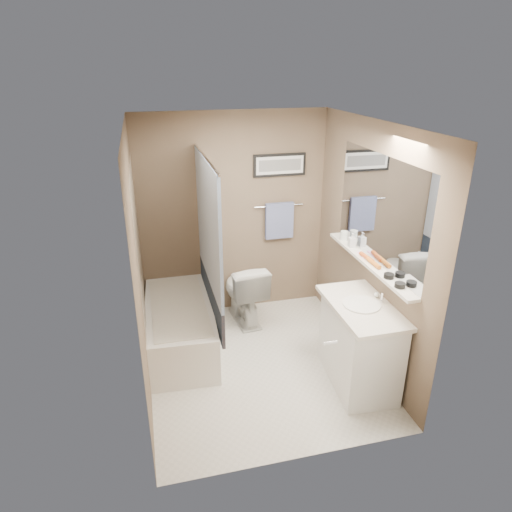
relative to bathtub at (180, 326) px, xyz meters
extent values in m
plane|color=silver|center=(0.75, -0.53, -0.25)|extent=(2.50, 2.50, 0.00)
cube|color=white|center=(0.75, -0.53, 2.13)|extent=(2.20, 2.50, 0.04)
cube|color=brown|center=(0.75, 0.70, 0.95)|extent=(2.20, 0.04, 2.40)
cube|color=brown|center=(0.75, -1.76, 0.95)|extent=(2.20, 0.04, 2.40)
cube|color=brown|center=(-0.33, -0.53, 0.95)|extent=(0.04, 2.50, 2.40)
cube|color=brown|center=(1.83, -0.53, 0.95)|extent=(0.04, 2.50, 2.40)
cube|color=tan|center=(-0.34, -0.03, 0.75)|extent=(0.02, 1.55, 2.00)
cylinder|color=silver|center=(0.35, -0.03, 1.80)|extent=(0.02, 1.55, 0.02)
cube|color=silver|center=(0.35, -0.03, 1.15)|extent=(0.03, 1.45, 1.28)
cube|color=#222E40|center=(0.35, -0.03, 0.33)|extent=(0.03, 1.45, 0.36)
cube|color=silver|center=(1.84, -0.68, 1.37)|extent=(0.02, 1.60, 1.00)
cube|color=silver|center=(1.79, -0.68, 0.85)|extent=(0.12, 1.60, 0.03)
cylinder|color=silver|center=(1.30, 0.69, 1.05)|extent=(0.60, 0.02, 0.02)
cube|color=#95A4D9|center=(1.30, 0.67, 0.87)|extent=(0.34, 0.05, 0.44)
cube|color=black|center=(1.30, 0.70, 1.53)|extent=(0.62, 0.02, 0.26)
cube|color=white|center=(1.30, 0.69, 1.53)|extent=(0.56, 0.00, 0.20)
cube|color=#595959|center=(1.30, 0.69, 1.53)|extent=(0.50, 0.00, 0.13)
cube|color=silver|center=(1.30, -1.77, 0.75)|extent=(0.80, 0.02, 2.00)
cylinder|color=silver|center=(0.97, -1.72, 0.75)|extent=(0.10, 0.02, 0.02)
cube|color=white|center=(0.00, 0.00, 0.00)|extent=(0.77, 1.53, 0.50)
cube|color=silver|center=(0.00, 0.00, 0.25)|extent=(0.56, 1.36, 0.02)
imported|color=silver|center=(0.79, 0.38, 0.13)|extent=(0.49, 0.78, 0.76)
cube|color=white|center=(1.60, -1.01, 0.15)|extent=(0.57, 0.93, 0.80)
cube|color=silver|center=(1.59, -1.01, 0.57)|extent=(0.54, 0.96, 0.04)
cylinder|color=white|center=(1.58, -1.01, 0.60)|extent=(0.34, 0.34, 0.01)
cylinder|color=silver|center=(1.78, -1.01, 0.64)|extent=(0.02, 0.02, 0.10)
sphere|color=white|center=(1.78, -0.91, 0.62)|extent=(0.05, 0.05, 0.05)
cylinder|color=black|center=(1.79, -1.25, 0.89)|extent=(0.09, 0.09, 0.04)
cylinder|color=black|center=(1.79, -1.06, 0.89)|extent=(0.09, 0.09, 0.04)
cylinder|color=orange|center=(1.79, -0.78, 0.89)|extent=(0.05, 0.22, 0.04)
cylinder|color=#C24E1B|center=(1.79, -0.64, 0.89)|extent=(0.06, 0.22, 0.04)
cube|color=#F897C2|center=(1.79, -0.54, 0.87)|extent=(0.03, 0.16, 0.01)
cylinder|color=white|center=(1.79, -0.11, 0.92)|extent=(0.08, 0.08, 0.10)
imported|color=#999999|center=(1.79, -0.30, 0.94)|extent=(0.07, 0.07, 0.15)
camera|label=1|loc=(-0.23, -4.29, 2.62)|focal=32.00mm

